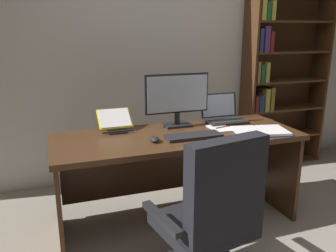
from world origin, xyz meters
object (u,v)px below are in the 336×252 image
at_px(desk, 174,155).
at_px(notepad, 220,128).
at_px(monitor, 177,99).
at_px(keyboard, 193,136).
at_px(computer_mouse, 154,139).
at_px(office_chair, 211,227).
at_px(pen, 223,127).
at_px(laptop, 223,116).
at_px(reading_stand_with_book, 115,121).
at_px(open_binder, 260,131).
at_px(bookshelf, 276,84).

xyz_separation_m(desk, notepad, (0.37, -0.05, 0.20)).
xyz_separation_m(monitor, keyboard, (0.00, -0.35, -0.21)).
relative_size(desk, computer_mouse, 18.00).
height_order(keyboard, notepad, keyboard).
distance_m(office_chair, pen, 0.98).
xyz_separation_m(laptop, pen, (-0.11, -0.20, -0.04)).
bearing_deg(desk, monitor, 62.00).
relative_size(reading_stand_with_book, open_binder, 0.56).
distance_m(office_chair, computer_mouse, 0.75).
height_order(office_chair, pen, office_chair).
distance_m(reading_stand_with_book, pen, 0.86).
distance_m(monitor, computer_mouse, 0.50).
bearing_deg(notepad, bookshelf, 36.90).
relative_size(office_chair, open_binder, 2.10).
bearing_deg(open_binder, reading_stand_with_book, 169.27).
relative_size(computer_mouse, reading_stand_with_book, 0.40).
relative_size(monitor, pen, 3.86).
bearing_deg(open_binder, office_chair, -127.33).
relative_size(laptop, notepad, 1.62).
height_order(office_chair, notepad, office_chair).
height_order(computer_mouse, reading_stand_with_book, reading_stand_with_book).
height_order(keyboard, open_binder, same).
height_order(desk, notepad, notepad).
bearing_deg(laptop, computer_mouse, -154.51).
distance_m(monitor, pen, 0.43).
bearing_deg(reading_stand_with_book, pen, -16.64).
bearing_deg(office_chair, open_binder, 29.77).
distance_m(keyboard, notepad, 0.33).
bearing_deg(laptop, reading_stand_with_book, 177.21).
xyz_separation_m(laptop, open_binder, (0.11, -0.40, -0.04)).
bearing_deg(computer_mouse, desk, 41.97).
relative_size(monitor, keyboard, 1.29).
bearing_deg(keyboard, notepad, 26.24).
relative_size(monitor, laptop, 1.59).
height_order(reading_stand_with_book, open_binder, reading_stand_with_book).
bearing_deg(reading_stand_with_book, bookshelf, 17.41).
height_order(computer_mouse, pen, computer_mouse).
xyz_separation_m(office_chair, keyboard, (0.16, 0.64, 0.34)).
distance_m(bookshelf, open_binder, 1.39).
bearing_deg(reading_stand_with_book, office_chair, -71.59).
xyz_separation_m(keyboard, open_binder, (0.54, -0.05, -0.00)).
relative_size(bookshelf, pen, 13.71).
relative_size(laptop, reading_stand_with_book, 1.30).
height_order(bookshelf, reading_stand_with_book, bookshelf).
bearing_deg(pen, keyboard, -155.22).
distance_m(keyboard, computer_mouse, 0.30).
relative_size(office_chair, laptop, 2.88).
xyz_separation_m(bookshelf, pen, (-1.11, -0.85, -0.17)).
xyz_separation_m(desk, keyboard, (0.08, -0.20, 0.21)).
relative_size(bookshelf, keyboard, 4.57).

